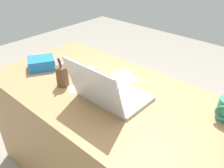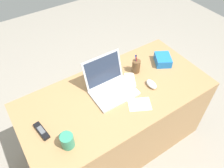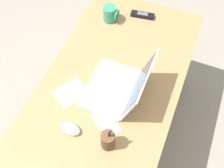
{
  "view_description": "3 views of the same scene",
  "coord_description": "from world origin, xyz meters",
  "px_view_note": "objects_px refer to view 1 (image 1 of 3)",
  "views": [
    {
      "loc": [
        -0.7,
        0.8,
        1.43
      ],
      "look_at": [
        0.04,
        -0.02,
        0.77
      ],
      "focal_mm": 38.07,
      "sensor_mm": 36.0,
      "label": 1
    },
    {
      "loc": [
        -0.66,
        -0.94,
        2.03
      ],
      "look_at": [
        -0.02,
        0.03,
        0.81
      ],
      "focal_mm": 35.41,
      "sensor_mm": 36.0,
      "label": 2
    },
    {
      "loc": [
        0.71,
        0.32,
        2.02
      ],
      "look_at": [
        -0.02,
        0.02,
        0.77
      ],
      "focal_mm": 44.11,
      "sensor_mm": 36.0,
      "label": 3
    }
  ],
  "objects_px": {
    "laptop": "(109,93)",
    "snack_bag": "(41,63)",
    "pen_holder": "(62,76)",
    "computer_mouse": "(89,70)"
  },
  "relations": [
    {
      "from": "pen_holder",
      "to": "snack_bag",
      "type": "height_order",
      "value": "pen_holder"
    },
    {
      "from": "pen_holder",
      "to": "snack_bag",
      "type": "bearing_deg",
      "value": -8.41
    },
    {
      "from": "laptop",
      "to": "computer_mouse",
      "type": "bearing_deg",
      "value": -26.01
    },
    {
      "from": "laptop",
      "to": "pen_holder",
      "type": "distance_m",
      "value": 0.31
    },
    {
      "from": "pen_holder",
      "to": "snack_bag",
      "type": "relative_size",
      "value": 1.09
    },
    {
      "from": "computer_mouse",
      "to": "pen_holder",
      "type": "xyz_separation_m",
      "value": [
        -0.0,
        0.21,
        0.04
      ]
    },
    {
      "from": "computer_mouse",
      "to": "pen_holder",
      "type": "distance_m",
      "value": 0.21
    },
    {
      "from": "laptop",
      "to": "snack_bag",
      "type": "relative_size",
      "value": 2.11
    },
    {
      "from": "computer_mouse",
      "to": "snack_bag",
      "type": "relative_size",
      "value": 0.69
    },
    {
      "from": "computer_mouse",
      "to": "snack_bag",
      "type": "bearing_deg",
      "value": 36.22
    }
  ]
}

